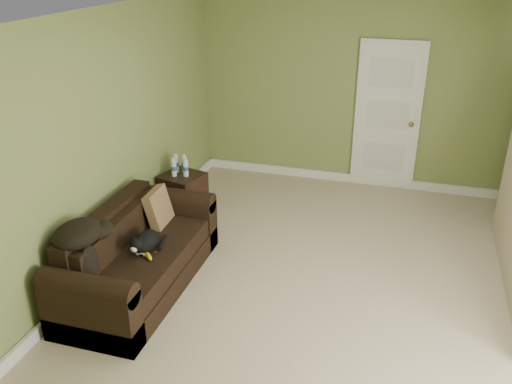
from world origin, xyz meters
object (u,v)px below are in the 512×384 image
Objects in this scene: sofa at (137,259)px; side_table at (183,194)px; banana at (148,256)px; cat at (145,242)px.

side_table is at bearing 96.75° from sofa.
side_table is 1.74m from banana.
banana is at bearing -32.59° from sofa.
sofa is 2.55× the size of side_table.
side_table is (-0.18, 1.55, -0.01)m from sofa.
cat is at bearing -78.87° from side_table.
side_table is 4.79× the size of banana.
sofa is 0.26m from cat.
side_table reaches higher than banana.
side_table is 1.63m from cat.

